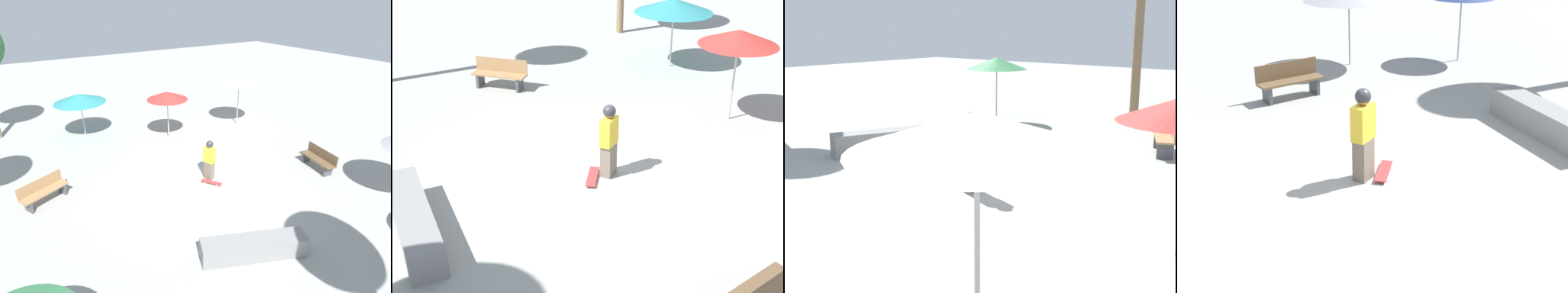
# 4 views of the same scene
# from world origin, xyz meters

# --- Properties ---
(ground_plane) EXTENTS (60.00, 60.00, 0.00)m
(ground_plane) POSITION_xyz_m (0.00, 0.00, 0.00)
(ground_plane) COLOR #9E9E99
(skater_main) EXTENTS (0.33, 0.47, 1.60)m
(skater_main) POSITION_xyz_m (0.51, 0.33, 0.86)
(skater_main) COLOR #726656
(skater_main) RESTS_ON ground_plane
(skateboard) EXTENTS (0.61, 0.77, 0.07)m
(skateboard) POSITION_xyz_m (0.38, -0.02, 0.06)
(skateboard) COLOR red
(skateboard) RESTS_ON ground_plane
(concrete_ledge) EXTENTS (2.87, 1.66, 0.58)m
(concrete_ledge) POSITION_xyz_m (-0.71, -3.54, 0.29)
(concrete_ledge) COLOR gray
(concrete_ledge) RESTS_ON ground_plane
(bench_near) EXTENTS (0.72, 1.65, 0.85)m
(bench_near) POSITION_xyz_m (4.71, -1.38, 0.43)
(bench_near) COLOR #47474C
(bench_near) RESTS_ON ground_plane
(bench_far) EXTENTS (1.64, 1.08, 0.85)m
(bench_far) POSITION_xyz_m (-5.07, 2.09, 0.43)
(bench_far) COLOR #47474C
(bench_far) RESTS_ON ground_plane
(shade_umbrella_red) EXTENTS (1.95, 1.95, 2.34)m
(shade_umbrella_red) POSITION_xyz_m (1.00, 4.59, 2.15)
(shade_umbrella_red) COLOR #B7B7BC
(shade_umbrella_red) RESTS_ON ground_plane
(shade_umbrella_cream) EXTENTS (2.20, 2.20, 2.58)m
(shade_umbrella_cream) POSITION_xyz_m (5.05, 4.23, 2.41)
(shade_umbrella_cream) COLOR #B7B7BC
(shade_umbrella_cream) RESTS_ON ground_plane
(shade_umbrella_teal) EXTENTS (2.45, 2.45, 2.17)m
(shade_umbrella_teal) POSITION_xyz_m (-2.48, 7.03, 1.95)
(shade_umbrella_teal) COLOR #B7B7BC
(shade_umbrella_teal) RESTS_ON ground_plane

